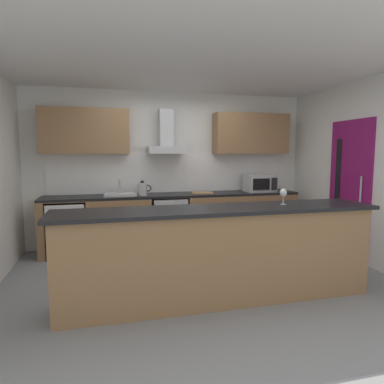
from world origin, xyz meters
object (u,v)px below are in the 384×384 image
Objects in this scene: chopping_board at (203,193)px; refrigerator at (68,228)px; range_hood at (166,140)px; sink at (120,194)px; oven at (168,221)px; wine_glass at (283,193)px; microwave at (260,183)px; kettle at (142,189)px.

refrigerator is at bearing 179.44° from chopping_board.
range_hood is (1.57, 0.13, 1.36)m from refrigerator.
sink is at bearing 178.53° from chopping_board.
oven is 1.11× the size of range_hood.
sink is 2.81× the size of wine_glass.
wine_glass is at bearing -66.58° from oven.
range_hood is 4.05× the size of wine_glass.
range_hood is at bearing 165.29° from chopping_board.
refrigerator is 0.95m from sink.
microwave reaches higher than refrigerator.
oven is at bearing 4.62° from kettle.
refrigerator is 1.70× the size of microwave.
sink is 1.16m from range_hood.
sink is at bearing 0.98° from refrigerator.
range_hood reaches higher than oven.
chopping_board is at bearing -2.33° from oven.
range_hood is at bearing 4.81° from refrigerator.
refrigerator is 2.08m from range_hood.
refrigerator is 1.29m from kettle.
microwave is at bearing -0.23° from chopping_board.
chopping_board is (1.35, -0.03, -0.02)m from sink.
refrigerator is 1.18× the size of range_hood.
oven is at bearing 179.02° from microwave.
wine_glass is at bearing -67.80° from range_hood.
refrigerator is at bearing -179.90° from oven.
microwave is 0.69× the size of range_hood.
sink is at bearing 172.75° from kettle.
oven is 4.50× the size of wine_glass.
oven is 0.94× the size of refrigerator.
sink reaches higher than chopping_board.
range_hood is 2.50m from wine_glass.
microwave is at bearing -5.54° from range_hood.
microwave is 2.19m from wine_glass.
chopping_board reaches higher than oven.
sink is at bearing 179.18° from oven.
kettle is (1.16, -0.03, 0.58)m from refrigerator.
microwave is 2.39m from sink.
wine_glass is at bearing -40.19° from refrigerator.
wine_glass is (2.48, -2.10, 0.70)m from refrigerator.
refrigerator is at bearing 139.81° from wine_glass.
sink is at bearing 128.49° from wine_glass.
sink reaches higher than refrigerator.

